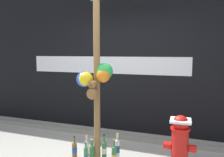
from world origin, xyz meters
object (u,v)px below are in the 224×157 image
Objects in this scene: bottle_0 at (92,153)px; bottle_2 at (114,155)px; bottle_5 at (87,147)px; fire_hydrant at (180,141)px; bottle_3 at (104,150)px; bottle_6 at (75,150)px; bottle_4 at (117,148)px; memorial_post at (95,62)px; bottle_1 at (86,157)px.

bottle_2 is (0.33, 0.07, -0.01)m from bottle_0.
fire_hydrant is at bearing 2.27° from bottle_5.
bottle_3 is 1.30× the size of bottle_5.
fire_hydrant is 1.31m from bottle_0.
bottle_4 is at bearing 18.29° from bottle_6.
bottle_6 reaches higher than bottle_5.
bottle_4 is at bearing 37.95° from memorial_post.
bottle_2 is at bearing 30.96° from bottle_1.
fire_hydrant is at bearing 12.75° from bottle_0.
bottle_3 is 0.48m from bottle_6.
bottle_2 is (-0.92, -0.21, -0.26)m from fire_hydrant.
memorial_post is 7.42× the size of bottle_2.
bottle_5 is at bearing 114.46° from bottle_1.
fire_hydrant is 2.02× the size of bottle_2.
bottle_2 is 0.65m from bottle_6.
bottle_3 is 1.20× the size of bottle_6.
bottle_1 is 0.94× the size of bottle_2.
bottle_5 is at bearing 162.46° from bottle_3.
bottle_4 is at bearing 93.06° from bottle_2.
bottle_3 is at bearing 54.13° from bottle_1.
bottle_3 is (0.16, 0.11, 0.02)m from bottle_0.
bottle_3 is (-1.10, -0.17, -0.24)m from fire_hydrant.
bottle_5 is at bearing 143.72° from memorial_post.
memorial_post is at bearing -173.49° from bottle_2.
bottle_1 is at bearing -65.54° from bottle_5.
fire_hydrant is 1.61m from bottle_6.
bottle_1 is at bearing -149.04° from bottle_2.
bottle_2 is at bearing 6.51° from memorial_post.
memorial_post is at bearing 65.62° from bottle_1.
bottle_2 reaches higher than bottle_0.
bottle_2 reaches higher than bottle_1.
bottle_0 is at bearing -167.57° from bottle_2.
fire_hydrant is 1.83× the size of bottle_3.
fire_hydrant is 1.14m from bottle_3.
bottle_4 is (0.27, 0.21, -1.35)m from memorial_post.
memorial_post is 3.68× the size of fire_hydrant.
bottle_3 is 1.02× the size of bottle_4.
bottle_3 is 0.37m from bottle_5.
bottle_0 reaches higher than bottle_6.
bottle_3 is at bearing 9.04° from bottle_6.
memorial_post reaches higher than fire_hydrant.
bottle_2 is at bearing -13.31° from bottle_3.
bottle_2 reaches higher than bottle_5.
bottle_4 is at bearing -177.92° from fire_hydrant.
bottle_1 is 0.86× the size of bottle_3.
bottle_6 is at bearing -170.96° from bottle_3.
bottle_4 is at bearing 2.61° from bottle_5.
bottle_4 reaches higher than bottle_1.
memorial_post is 1.66m from fire_hydrant.
fire_hydrant is 0.96m from bottle_4.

